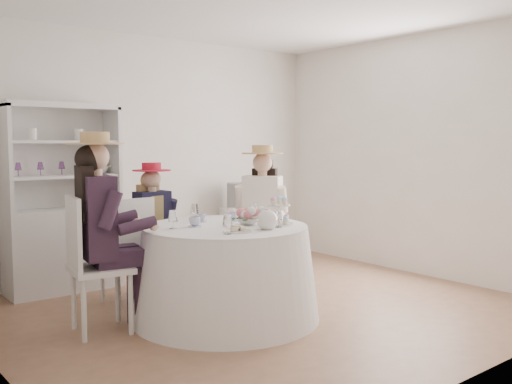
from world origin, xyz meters
TOP-DOWN VIEW (x-y plane):
  - ground at (0.00, 0.00)m, footprint 4.50×4.50m
  - ceiling at (0.00, 0.00)m, footprint 4.50×4.50m
  - wall_back at (0.00, 2.00)m, footprint 4.50×0.00m
  - wall_front at (0.00, -2.00)m, footprint 4.50×0.00m
  - wall_right at (2.25, 0.00)m, footprint 0.00×4.50m
  - tea_table at (-0.42, -0.01)m, footprint 1.59×1.59m
  - hutch at (-1.15, 1.77)m, footprint 1.19×0.63m
  - side_table at (1.03, 1.68)m, footprint 0.57×0.57m
  - hatbox at (1.03, 1.68)m, footprint 0.36×0.36m
  - guest_left at (-1.39, 0.32)m, footprint 0.62×0.59m
  - guest_mid at (-0.55, 1.00)m, footprint 0.47×0.49m
  - guest_right at (0.43, 0.54)m, footprint 0.63×0.59m
  - spare_chair at (-0.86, 0.88)m, footprint 0.42×0.42m
  - teacup_a at (-0.66, 0.09)m, footprint 0.10×0.10m
  - teacup_b at (-0.45, 0.30)m, footprint 0.08×0.08m
  - teacup_c at (-0.21, 0.17)m, footprint 0.11×0.11m
  - flower_bowl at (-0.25, -0.10)m, footprint 0.26×0.26m
  - flower_arrangement at (-0.23, -0.10)m, footprint 0.21×0.20m
  - table_teapot at (-0.28, -0.39)m, footprint 0.24×0.17m
  - sandwich_plate at (-0.55, -0.34)m, footprint 0.23×0.23m
  - cupcake_stand at (-0.03, -0.25)m, footprint 0.25×0.25m
  - stemware_set at (-0.42, -0.01)m, footprint 0.94×0.91m

SIDE VIEW (x-z plane):
  - ground at x=0.00m, z-range 0.00..0.00m
  - side_table at x=1.03m, z-range 0.00..0.67m
  - tea_table at x=-0.42m, z-range 0.00..0.79m
  - spare_chair at x=-0.86m, z-range 0.04..1.03m
  - hutch at x=-1.15m, z-range -0.27..1.61m
  - guest_mid at x=-0.55m, z-range 0.09..1.39m
  - sandwich_plate at x=-0.55m, z-range 0.78..0.84m
  - flower_bowl at x=-0.25m, z-range 0.80..0.85m
  - guest_right at x=0.43m, z-range 0.09..1.56m
  - teacup_b at x=-0.45m, z-range 0.80..0.86m
  - teacup_c at x=-0.21m, z-range 0.80..0.87m
  - hatbox at x=1.03m, z-range 0.67..1.00m
  - teacup_a at x=-0.66m, z-range 0.80..0.87m
  - stemware_set at x=-0.42m, z-range 0.80..0.95m
  - table_teapot at x=-0.28m, z-range 0.78..0.96m
  - cupcake_stand at x=-0.03m, z-range 0.77..1.00m
  - guest_left at x=-1.39m, z-range 0.10..1.68m
  - flower_arrangement at x=-0.23m, z-range 0.86..0.93m
  - wall_back at x=0.00m, z-range -0.90..3.60m
  - wall_front at x=0.00m, z-range -0.90..3.60m
  - wall_right at x=2.25m, z-range -0.90..3.60m
  - ceiling at x=0.00m, z-range 2.70..2.70m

